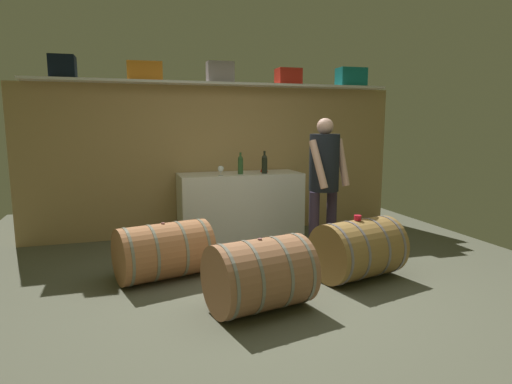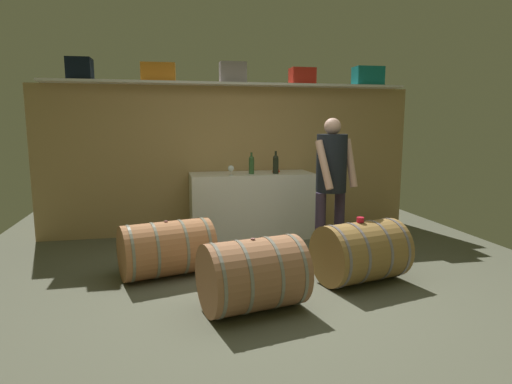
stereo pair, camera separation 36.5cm
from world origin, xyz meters
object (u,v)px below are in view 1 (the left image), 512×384
(work_cabinet, at_px, (240,205))
(wine_bottle_green, at_px, (241,164))
(toolcase_black, at_px, (63,67))
(winemaker_pouring, at_px, (324,173))
(wine_bottle_dark, at_px, (264,164))
(red_funnel, at_px, (264,167))
(wine_glass, at_px, (221,169))
(wine_barrel_far, at_px, (164,251))
(tasting_cup, at_px, (358,218))
(wine_barrel_flank, at_px, (260,275))
(wine_barrel_near, at_px, (358,249))
(toolcase_orange, at_px, (145,71))
(toolcase_grey, at_px, (220,72))
(toolcase_teal, at_px, (351,77))
(toolcase_red, at_px, (288,77))

(work_cabinet, xyz_separation_m, wine_bottle_green, (-0.02, -0.10, 0.57))
(toolcase_black, distance_m, winemaker_pouring, 3.39)
(winemaker_pouring, bearing_deg, wine_bottle_dark, -89.77)
(work_cabinet, distance_m, wine_bottle_green, 0.58)
(wine_bottle_dark, height_order, red_funnel, wine_bottle_dark)
(wine_bottle_dark, height_order, wine_glass, wine_bottle_dark)
(toolcase_black, bearing_deg, wine_barrel_far, -56.15)
(tasting_cup, bearing_deg, wine_bottle_dark, 102.29)
(wine_barrel_flank, distance_m, winemaker_pouring, 1.78)
(wine_barrel_near, xyz_separation_m, winemaker_pouring, (-0.02, 0.75, 0.69))
(toolcase_orange, height_order, work_cabinet, toolcase_orange)
(wine_bottle_dark, height_order, tasting_cup, wine_bottle_dark)
(wine_barrel_far, bearing_deg, toolcase_grey, 43.99)
(tasting_cup, xyz_separation_m, winemaker_pouring, (-0.00, 0.75, 0.36))
(wine_barrel_far, distance_m, tasting_cup, 1.97)
(toolcase_grey, xyz_separation_m, wine_barrel_near, (0.92, -2.13, -1.93))
(toolcase_orange, xyz_separation_m, wine_bottle_dark, (1.49, -0.35, -1.19))
(toolcase_black, bearing_deg, wine_barrel_flank, -55.20)
(work_cabinet, height_order, tasting_cup, work_cabinet)
(wine_barrel_flank, distance_m, tasting_cup, 1.27)
(wine_barrel_near, distance_m, wine_barrel_far, 1.96)
(toolcase_black, distance_m, toolcase_teal, 3.92)
(wine_bottle_dark, distance_m, wine_barrel_flank, 2.44)
(work_cabinet, distance_m, tasting_cup, 2.04)
(wine_barrel_near, xyz_separation_m, wine_barrel_far, (-1.87, 0.57, -0.02))
(toolcase_grey, xyz_separation_m, toolcase_teal, (1.97, 0.00, -0.00))
(wine_glass, bearing_deg, toolcase_orange, 154.45)
(wine_barrel_far, bearing_deg, wine_barrel_near, -31.54)
(wine_bottle_dark, xyz_separation_m, wine_barrel_far, (-1.46, -1.21, -0.73))
(work_cabinet, xyz_separation_m, wine_barrel_near, (0.71, -1.91, -0.14))
(toolcase_black, relative_size, wine_barrel_far, 0.29)
(red_funnel, xyz_separation_m, tasting_cup, (0.33, -1.97, -0.32))
(toolcase_red, xyz_separation_m, wine_glass, (-1.08, -0.42, -1.23))
(work_cabinet, bearing_deg, wine_glass, -147.66)
(wine_barrel_near, height_order, winemaker_pouring, winemaker_pouring)
(toolcase_red, relative_size, tasting_cup, 4.65)
(toolcase_orange, bearing_deg, wine_barrel_near, -45.38)
(wine_barrel_near, height_order, wine_barrel_flank, wine_barrel_flank)
(toolcase_grey, height_order, wine_barrel_near, toolcase_grey)
(toolcase_black, relative_size, wine_glass, 2.25)
(wine_bottle_dark, relative_size, wine_barrel_far, 0.30)
(wine_bottle_green, bearing_deg, wine_barrel_near, -68.00)
(work_cabinet, relative_size, wine_glass, 12.66)
(toolcase_black, relative_size, toolcase_grey, 0.83)
(tasting_cup, bearing_deg, toolcase_red, 87.88)
(toolcase_red, distance_m, wine_barrel_near, 2.86)
(wine_glass, height_order, wine_barrel_far, wine_glass)
(toolcase_teal, height_order, wine_bottle_green, toolcase_teal)
(red_funnel, bearing_deg, toolcase_red, 21.84)
(wine_barrel_far, distance_m, winemaker_pouring, 1.99)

